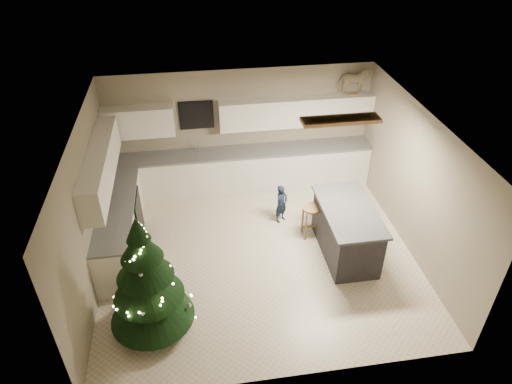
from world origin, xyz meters
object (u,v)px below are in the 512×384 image
christmas_tree (147,285)px  rocking_horse (354,81)px  island (346,231)px  bar_stool (311,214)px  toddler (281,204)px

christmas_tree → rocking_horse: size_ratio=3.25×
island → rocking_horse: bearing=73.1°
island → rocking_horse: rocking_horse is taller
bar_stool → christmas_tree: bearing=-149.1°
island → toddler: (-0.96, 1.07, -0.07)m
christmas_tree → toddler: size_ratio=2.56×
bar_stool → toddler: 0.71m
christmas_tree → toddler: christmas_tree is taller
christmas_tree → rocking_horse: bearing=41.4°
bar_stool → toddler: toddler is taller
toddler → bar_stool: bearing=-86.3°
island → christmas_tree: christmas_tree is taller
island → toddler: size_ratio=2.10×
christmas_tree → rocking_horse: rocking_horse is taller
island → rocking_horse: size_ratio=2.67×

